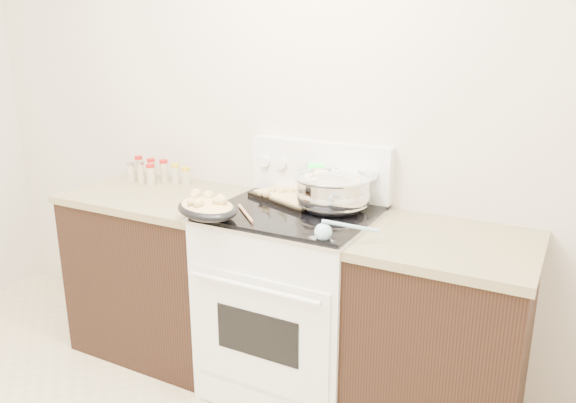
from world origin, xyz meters
The scene contains 9 objects.
counter_left centered at (-0.48, 1.43, 0.46)m, with size 0.93×0.67×0.92m.
counter_right centered at (1.08, 1.43, 0.46)m, with size 0.73×0.67×0.92m.
kitchen_range centered at (0.35, 1.42, 0.49)m, with size 0.78×0.73×1.22m.
mixing_bowl centered at (0.51, 1.52, 1.03)m, with size 0.46×0.46×0.21m.
roasting_pan centered at (0.06, 1.14, 0.99)m, with size 0.41×0.36×0.11m.
baking_sheet centered at (0.28, 1.58, 0.96)m, with size 0.50×0.43×0.06m.
wooden_spoon centered at (0.14, 1.21, 0.95)m, with size 0.20×0.20×0.04m.
blue_ladle centered at (0.65, 1.15, 0.97)m, with size 0.23×0.17×0.09m.
spice_jars centered at (-0.64, 1.60, 0.98)m, with size 0.40×0.15×0.13m.
Camera 1 is at (1.52, -0.82, 1.74)m, focal length 35.00 mm.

